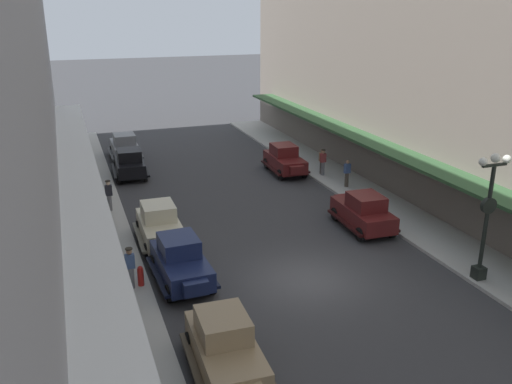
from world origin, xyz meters
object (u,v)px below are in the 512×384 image
object	(u,v)px
fire_hydrant	(141,276)
pedestrian_2	(130,268)
parked_car_4	(125,146)
parked_car_5	(225,345)
pedestrian_3	(347,173)
parked_car_1	(130,162)
parked_car_6	(285,159)
pedestrian_0	(323,162)
pedestrian_5	(322,161)
pedestrian_1	(109,195)
parked_car_3	(181,260)
parked_car_0	(160,224)
lamp_post_with_clock	(488,212)
parked_car_2	(363,211)

from	to	relation	value
fire_hydrant	pedestrian_2	xyz separation A→B (m)	(-0.37, -0.09, 0.45)
parked_car_4	fire_hydrant	distance (m)	19.60
parked_car_5	pedestrian_3	size ratio (longest dim) A/B	2.62
parked_car_1	parked_car_6	size ratio (longest dim) A/B	1.00
pedestrian_0	pedestrian_5	world-z (taller)	pedestrian_0
pedestrian_1	pedestrian_2	xyz separation A→B (m)	(-0.04, -8.84, 0.00)
parked_car_4	pedestrian_0	world-z (taller)	parked_car_4
parked_car_1	parked_car_3	bearing A→B (deg)	-89.69
pedestrian_2	pedestrian_3	xyz separation A→B (m)	(13.79, 8.22, -0.02)
parked_car_5	parked_car_6	xyz separation A→B (m)	(9.58, 18.49, 0.00)
parked_car_3	pedestrian_5	world-z (taller)	parked_car_3
pedestrian_5	pedestrian_2	bearing A→B (deg)	-140.65
parked_car_4	parked_car_0	bearing A→B (deg)	-90.97
parked_car_4	pedestrian_2	xyz separation A→B (m)	(-2.13, -19.61, 0.07)
parked_car_6	pedestrian_0	size ratio (longest dim) A/B	2.58
parked_car_1	pedestrian_5	world-z (taller)	parked_car_1
pedestrian_3	pedestrian_1	bearing A→B (deg)	177.43
parked_car_3	pedestrian_3	xyz separation A→B (m)	(11.81, 8.06, 0.05)
parked_car_1	pedestrian_0	xyz separation A→B (m)	(11.59, -4.30, 0.07)
parked_car_3	parked_car_4	bearing A→B (deg)	89.56
parked_car_5	fire_hydrant	distance (m)	6.23
parked_car_1	parked_car_3	distance (m)	14.98
parked_car_5	pedestrian_2	xyz separation A→B (m)	(-2.00, 5.91, 0.07)
parked_car_0	parked_car_5	distance (m)	10.07
parked_car_6	pedestrian_0	distance (m)	2.58
lamp_post_with_clock	parked_car_6	bearing A→B (deg)	95.34
pedestrian_1	pedestrian_5	xyz separation A→B (m)	(13.52, 2.27, -0.02)
lamp_post_with_clock	pedestrian_5	size ratio (longest dim) A/B	3.15
parked_car_5	pedestrian_5	size ratio (longest dim) A/B	2.62
parked_car_1	pedestrian_1	bearing A→B (deg)	-106.50
parked_car_2	pedestrian_2	world-z (taller)	parked_car_2
pedestrian_1	parked_car_4	bearing A→B (deg)	78.99
parked_car_0	fire_hydrant	world-z (taller)	parked_car_0
parked_car_3	parked_car_6	world-z (taller)	same
fire_hydrant	pedestrian_5	distance (m)	17.19
parked_car_5	pedestrian_5	bearing A→B (deg)	55.84
parked_car_0	pedestrian_3	bearing A→B (deg)	18.81
parked_car_3	fire_hydrant	bearing A→B (deg)	-177.60
parked_car_0	pedestrian_1	size ratio (longest dim) A/B	2.56
pedestrian_3	lamp_post_with_clock	bearing A→B (deg)	-93.17
parked_car_3	parked_car_0	bearing A→B (deg)	91.60
parked_car_1	parked_car_2	distance (m)	15.91
parked_car_0	parked_car_3	bearing A→B (deg)	-88.40
parked_car_4	pedestrian_0	size ratio (longest dim) A/B	2.55
lamp_post_with_clock	pedestrian_3	bearing A→B (deg)	86.83
parked_car_4	parked_car_5	bearing A→B (deg)	-90.29
parked_car_6	lamp_post_with_clock	xyz separation A→B (m)	(1.54, -16.44, 2.04)
pedestrian_1	parked_car_2	bearing A→B (deg)	-28.89
fire_hydrant	pedestrian_2	bearing A→B (deg)	-166.59
parked_car_4	pedestrian_5	distance (m)	14.23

